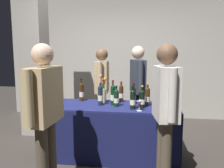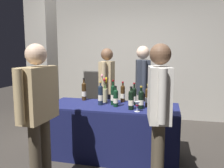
% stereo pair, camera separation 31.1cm
% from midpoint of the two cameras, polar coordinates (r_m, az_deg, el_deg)
% --- Properties ---
extents(ground_plane, '(12.00, 12.00, 0.00)m').
position_cam_midpoint_polar(ground_plane, '(3.41, 2.74, -17.68)').
color(ground_plane, '#38332D').
extents(back_partition, '(5.40, 0.12, 3.01)m').
position_cam_midpoint_polar(back_partition, '(5.20, 7.37, 8.19)').
color(back_partition, '#9E998E').
rests_on(back_partition, ground_plane).
extents(concrete_pillar, '(0.41, 0.41, 2.88)m').
position_cam_midpoint_polar(concrete_pillar, '(4.34, -15.23, 7.21)').
color(concrete_pillar, gray).
rests_on(concrete_pillar, ground_plane).
extents(tasting_table, '(1.82, 0.71, 0.75)m').
position_cam_midpoint_polar(tasting_table, '(3.22, 2.80, -9.33)').
color(tasting_table, '#191E51').
rests_on(tasting_table, ground_plane).
extents(featured_wine_bottle, '(0.07, 0.07, 0.34)m').
position_cam_midpoint_polar(featured_wine_bottle, '(3.47, -4.57, -1.82)').
color(featured_wine_bottle, '#38230F').
rests_on(featured_wine_bottle, tasting_table).
extents(display_bottle_0, '(0.07, 0.07, 0.30)m').
position_cam_midpoint_polar(display_bottle_0, '(2.92, 7.90, -3.95)').
color(display_bottle_0, black).
rests_on(display_bottle_0, tasting_table).
extents(display_bottle_1, '(0.07, 0.07, 0.35)m').
position_cam_midpoint_polar(display_bottle_1, '(3.16, 3.09, -2.72)').
color(display_bottle_1, black).
rests_on(display_bottle_1, tasting_table).
extents(display_bottle_2, '(0.07, 0.07, 0.29)m').
position_cam_midpoint_polar(display_bottle_2, '(3.06, 3.86, -3.52)').
color(display_bottle_2, black).
rests_on(display_bottle_2, tasting_table).
extents(display_bottle_3, '(0.08, 0.08, 0.30)m').
position_cam_midpoint_polar(display_bottle_3, '(2.99, 10.32, -3.82)').
color(display_bottle_3, black).
rests_on(display_bottle_3, tasting_table).
extents(display_bottle_4, '(0.07, 0.07, 0.33)m').
position_cam_midpoint_polar(display_bottle_4, '(3.15, -0.11, -2.78)').
color(display_bottle_4, '#192333').
rests_on(display_bottle_4, tasting_table).
extents(display_bottle_5, '(0.07, 0.07, 0.31)m').
position_cam_midpoint_polar(display_bottle_5, '(3.13, 11.84, -3.24)').
color(display_bottle_5, '#38230F').
rests_on(display_bottle_5, tasting_table).
extents(display_bottle_6, '(0.07, 0.07, 0.31)m').
position_cam_midpoint_polar(display_bottle_6, '(3.36, 5.39, -2.36)').
color(display_bottle_6, '#38230F').
rests_on(display_bottle_6, tasting_table).
extents(display_bottle_7, '(0.07, 0.07, 0.31)m').
position_cam_midpoint_polar(display_bottle_7, '(3.20, 8.39, -2.99)').
color(display_bottle_7, black).
rests_on(display_bottle_7, tasting_table).
extents(wine_glass_near_vendor, '(0.07, 0.07, 0.13)m').
position_cam_midpoint_polar(wine_glass_near_vendor, '(2.85, 9.49, -5.13)').
color(wine_glass_near_vendor, silver).
rests_on(wine_glass_near_vendor, tasting_table).
extents(flower_vase, '(0.10, 0.09, 0.42)m').
position_cam_midpoint_polar(flower_vase, '(3.33, 0.78, -2.25)').
color(flower_vase, tan).
rests_on(flower_vase, tasting_table).
extents(vendor_presenter, '(0.23, 0.56, 1.55)m').
position_cam_midpoint_polar(vendor_presenter, '(4.00, 0.96, -0.06)').
color(vendor_presenter, '#2D3347').
rests_on(vendor_presenter, ground_plane).
extents(vendor_assistant, '(0.30, 0.63, 1.59)m').
position_cam_midpoint_polar(vendor_assistant, '(3.90, 9.96, 0.15)').
color(vendor_assistant, '#2D3347').
rests_on(vendor_assistant, ground_plane).
extents(taster_foreground_right, '(0.27, 0.57, 1.57)m').
position_cam_midpoint_polar(taster_foreground_right, '(2.40, 15.43, -5.42)').
color(taster_foreground_right, '#4C4233').
rests_on(taster_foreground_right, ground_plane).
extents(taster_foreground_left, '(0.23, 0.63, 1.57)m').
position_cam_midpoint_polar(taster_foreground_left, '(2.40, -14.64, -5.24)').
color(taster_foreground_left, '#4C4233').
rests_on(taster_foreground_left, ground_plane).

